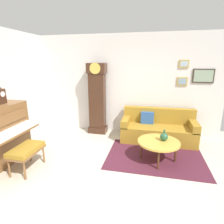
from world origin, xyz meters
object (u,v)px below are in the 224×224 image
Objects in this scene: grandfather_clock at (97,101)px; coffee_table at (159,143)px; green_jug at (164,137)px; couch at (158,129)px; mantel_clock at (0,95)px; piano_bench at (26,151)px.

grandfather_clock reaches higher than coffee_table.
green_jug is at bearing -34.04° from grandfather_clock.
green_jug is at bearing 30.38° from coffee_table.
couch is 2.16× the size of coffee_table.
grandfather_clock is 2.43m from mantel_clock.
coffee_table is 3.67× the size of green_jug.
green_jug is at bearing 20.66° from piano_bench.
couch is 1.10m from coffee_table.
coffee_table is 0.17m from green_jug.
couch is 3.78m from mantel_clock.
green_jug is (3.31, 0.63, -0.87)m from mantel_clock.
grandfather_clock reaches higher than mantel_clock.
grandfather_clock is 2.23m from coffee_table.
piano_bench is 3.21m from couch.
grandfather_clock is (0.77, 2.21, 0.56)m from piano_bench.
piano_bench reaches higher than coffee_table.
coffee_table is at bearing -149.62° from green_jug.
piano_bench is 1.84× the size of mantel_clock.
grandfather_clock is at bearing 145.96° from green_jug.
green_jug is (0.11, 0.06, 0.12)m from coffee_table.
piano_bench is at bearing -25.67° from mantel_clock.
piano_bench is at bearing -141.26° from couch.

